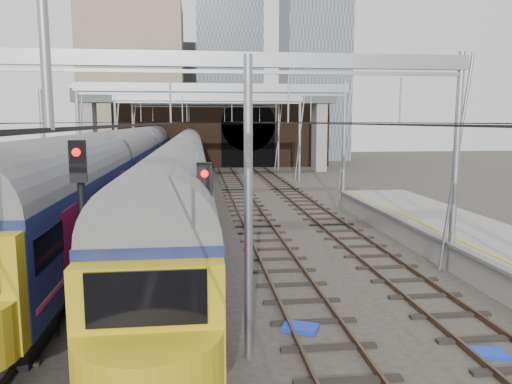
{
  "coord_description": "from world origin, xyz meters",
  "views": [
    {
      "loc": [
        -1.13,
        -9.1,
        5.55
      ],
      "look_at": [
        1.46,
        12.95,
        2.4
      ],
      "focal_mm": 35.0,
      "sensor_mm": 36.0,
      "label": 1
    }
  ],
  "objects": [
    {
      "name": "tracks",
      "position": [
        0.0,
        15.0,
        0.02
      ],
      "size": [
        14.4,
        80.0,
        0.22
      ],
      "color": "#4C3828",
      "rests_on": "ground"
    },
    {
      "name": "overhead_line",
      "position": [
        0.0,
        21.49,
        6.57
      ],
      "size": [
        16.8,
        80.0,
        8.0
      ],
      "color": "gray",
      "rests_on": "ground"
    },
    {
      "name": "retaining_wall",
      "position": [
        1.4,
        51.93,
        4.33
      ],
      "size": [
        28.0,
        2.75,
        9.0
      ],
      "color": "#312016",
      "rests_on": "ground"
    },
    {
      "name": "overbridge",
      "position": [
        0.0,
        46.0,
        7.27
      ],
      "size": [
        28.0,
        3.0,
        9.25
      ],
      "color": "gray",
      "rests_on": "ground"
    },
    {
      "name": "city_skyline",
      "position": [
        2.73,
        70.48,
        17.09
      ],
      "size": [
        37.5,
        27.5,
        60.0
      ],
      "color": "tan",
      "rests_on": "ground"
    },
    {
      "name": "train_main",
      "position": [
        -2.0,
        30.11,
        2.42
      ],
      "size": [
        2.69,
        62.3,
        4.67
      ],
      "color": "black",
      "rests_on": "ground"
    },
    {
      "name": "train_second",
      "position": [
        -6.0,
        26.17,
        2.58
      ],
      "size": [
        2.96,
        51.29,
        5.04
      ],
      "color": "black",
      "rests_on": "ground"
    },
    {
      "name": "signal_near_left",
      "position": [
        -3.76,
        2.39,
        3.22
      ],
      "size": [
        0.38,
        0.48,
        5.14
      ],
      "rotation": [
        0.0,
        0.0,
        0.11
      ],
      "color": "black",
      "rests_on": "ground"
    },
    {
      "name": "signal_near_centre",
      "position": [
        -0.98,
        1.85,
        2.96
      ],
      "size": [
        0.35,
        0.46,
        4.67
      ],
      "rotation": [
        0.0,
        0.0,
        -0.11
      ],
      "color": "black",
      "rests_on": "ground"
    },
    {
      "name": "equip_cover_a",
      "position": [
        1.54,
        3.42,
        0.05
      ],
      "size": [
        1.11,
        0.98,
        0.11
      ],
      "primitive_type": "cube",
      "rotation": [
        0.0,
        0.0,
        -0.43
      ],
      "color": "#1A35C6",
      "rests_on": "ground"
    },
    {
      "name": "equip_cover_b",
      "position": [
        -2.12,
        4.43,
        0.06
      ],
      "size": [
        0.96,
        0.69,
        0.11
      ],
      "primitive_type": "cube",
      "rotation": [
        0.0,
        0.0,
        -0.02
      ],
      "color": "#1A35C6",
      "rests_on": "ground"
    },
    {
      "name": "equip_cover_c",
      "position": [
        5.75,
        1.45,
        0.05
      ],
      "size": [
        0.88,
        0.68,
        0.09
      ],
      "primitive_type": "cube",
      "rotation": [
        0.0,
        0.0,
        -0.16
      ],
      "color": "#1A35C6",
      "rests_on": "ground"
    }
  ]
}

